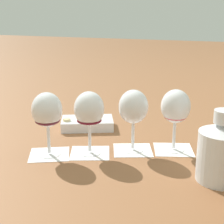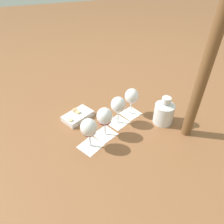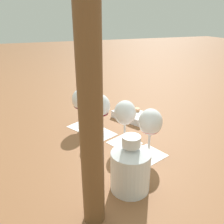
# 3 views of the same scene
# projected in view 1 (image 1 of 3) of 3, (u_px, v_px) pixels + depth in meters

# --- Properties ---
(ground_plane) EXTENTS (8.00, 8.00, 0.00)m
(ground_plane) POSITION_uv_depth(u_px,v_px,m) (113.00, 152.00, 0.99)
(ground_plane) COLOR brown
(tasting_card_0) EXTENTS (0.14, 0.13, 0.00)m
(tasting_card_0) POSITION_uv_depth(u_px,v_px,m) (173.00, 149.00, 1.00)
(tasting_card_0) COLOR white
(tasting_card_0) RESTS_ON ground_plane
(tasting_card_1) EXTENTS (0.14, 0.14, 0.00)m
(tasting_card_1) POSITION_uv_depth(u_px,v_px,m) (133.00, 150.00, 1.00)
(tasting_card_1) COLOR white
(tasting_card_1) RESTS_ON ground_plane
(tasting_card_2) EXTENTS (0.14, 0.14, 0.00)m
(tasting_card_2) POSITION_uv_depth(u_px,v_px,m) (90.00, 153.00, 0.98)
(tasting_card_2) COLOR white
(tasting_card_2) RESTS_ON ground_plane
(tasting_card_3) EXTENTS (0.15, 0.14, 0.00)m
(tasting_card_3) POSITION_uv_depth(u_px,v_px,m) (49.00, 154.00, 0.97)
(tasting_card_3) COLOR white
(tasting_card_3) RESTS_ON ground_plane
(wine_glass_0) EXTENTS (0.08, 0.08, 0.18)m
(wine_glass_0) POSITION_uv_depth(u_px,v_px,m) (176.00, 109.00, 0.97)
(wine_glass_0) COLOR white
(wine_glass_0) RESTS_ON tasting_card_0
(wine_glass_1) EXTENTS (0.08, 0.08, 0.18)m
(wine_glass_1) POSITION_uv_depth(u_px,v_px,m) (133.00, 109.00, 0.97)
(wine_glass_1) COLOR white
(wine_glass_1) RESTS_ON tasting_card_1
(wine_glass_2) EXTENTS (0.08, 0.08, 0.18)m
(wine_glass_2) POSITION_uv_depth(u_px,v_px,m) (89.00, 111.00, 0.95)
(wine_glass_2) COLOR white
(wine_glass_2) RESTS_ON tasting_card_2
(wine_glass_3) EXTENTS (0.08, 0.08, 0.18)m
(wine_glass_3) POSITION_uv_depth(u_px,v_px,m) (47.00, 113.00, 0.94)
(wine_glass_3) COLOR white
(wine_glass_3) RESTS_ON tasting_card_3
(ceramic_vase) EXTENTS (0.11, 0.11, 0.17)m
(ceramic_vase) POSITION_uv_depth(u_px,v_px,m) (222.00, 151.00, 0.81)
(ceramic_vase) COLOR silver
(ceramic_vase) RESTS_ON ground_plane
(snack_dish) EXTENTS (0.21, 0.18, 0.05)m
(snack_dish) POSITION_uv_depth(u_px,v_px,m) (87.00, 123.00, 1.19)
(snack_dish) COLOR silver
(snack_dish) RESTS_ON ground_plane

